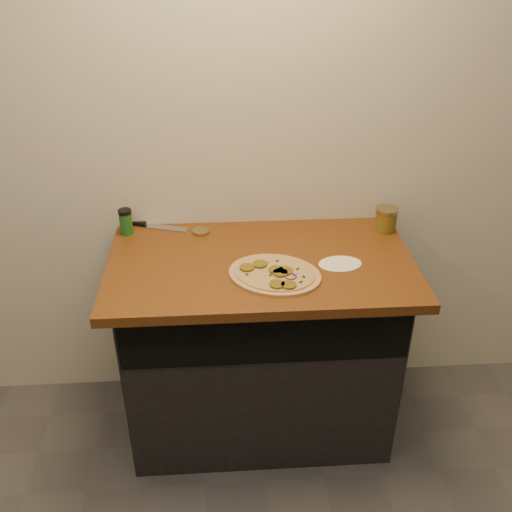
{
  "coord_description": "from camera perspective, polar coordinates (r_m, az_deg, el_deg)",
  "views": [
    {
      "loc": [
        -0.15,
        -0.49,
        2.05
      ],
      "look_at": [
        -0.02,
        1.36,
        0.95
      ],
      "focal_mm": 40.0,
      "sensor_mm": 36.0,
      "label": 1
    }
  ],
  "objects": [
    {
      "name": "spice_shaker",
      "position": [
        2.46,
        -12.88,
        3.37
      ],
      "size": [
        0.06,
        0.06,
        0.11
      ],
      "color": "#1D571B",
      "rests_on": "countertop"
    },
    {
      "name": "chefs_knife",
      "position": [
        2.52,
        -10.76,
        3.05
      ],
      "size": [
        0.3,
        0.12,
        0.02
      ],
      "color": "#B7BAC1",
      "rests_on": "countertop"
    },
    {
      "name": "cabinet",
      "position": [
        2.53,
        0.38,
        -9.15
      ],
      "size": [
        1.1,
        0.6,
        0.86
      ],
      "primitive_type": "cube",
      "color": "black",
      "rests_on": "ground"
    },
    {
      "name": "room_shell",
      "position": [
        0.62,
        10.58,
        -4.49
      ],
      "size": [
        4.02,
        3.52,
        2.71
      ],
      "color": "beige",
      "rests_on": "ground"
    },
    {
      "name": "flour_spill",
      "position": [
        2.23,
        8.41,
        -0.76
      ],
      "size": [
        0.19,
        0.19,
        0.0
      ],
      "primitive_type": "cylinder",
      "rotation": [
        0.0,
        0.0,
        0.1
      ],
      "color": "silver",
      "rests_on": "countertop"
    },
    {
      "name": "pizza",
      "position": [
        2.13,
        1.88,
        -1.81
      ],
      "size": [
        0.45,
        0.45,
        0.02
      ],
      "color": "tan",
      "rests_on": "countertop"
    },
    {
      "name": "countertop",
      "position": [
        2.25,
        0.47,
        -0.78
      ],
      "size": [
        1.2,
        0.7,
        0.04
      ],
      "primitive_type": "cube",
      "color": "#603012",
      "rests_on": "cabinet"
    },
    {
      "name": "salsa_jar",
      "position": [
        2.49,
        12.86,
        3.62
      ],
      "size": [
        0.09,
        0.09,
        0.1
      ],
      "color": "#942D0E",
      "rests_on": "countertop"
    },
    {
      "name": "mason_jar_lid",
      "position": [
        2.43,
        -5.52,
        2.44
      ],
      "size": [
        0.09,
        0.09,
        0.02
      ],
      "primitive_type": "cylinder",
      "rotation": [
        0.0,
        0.0,
        0.24
      ],
      "color": "tan",
      "rests_on": "countertop"
    }
  ]
}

